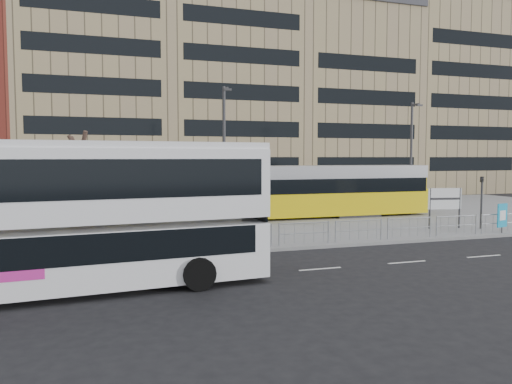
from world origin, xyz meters
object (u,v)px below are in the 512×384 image
object	(u,v)px
ad_panel	(502,216)
traffic_light_east	(482,196)
lamp_post_east	(412,154)
tram	(218,194)
station_sign	(445,201)
pedestrian	(215,220)
bare_tree	(80,129)
traffic_light_west	(101,210)
double_decker_bus	(81,211)
lamp_post_west	(224,151)

from	to	relation	value
ad_panel	traffic_light_east	distance (m)	2.01
traffic_light_east	lamp_post_east	size ratio (longest dim) A/B	0.37
tram	station_sign	size ratio (longest dim) A/B	12.86
pedestrian	ad_panel	bearing A→B (deg)	-88.01
station_sign	traffic_light_east	xyz separation A→B (m)	(1.99, -0.77, 0.31)
ad_panel	bare_tree	xyz separation A→B (m)	(-22.34, 7.31, 4.80)
ad_panel	traffic_light_west	bearing A→B (deg)	164.74
tram	lamp_post_east	size ratio (longest dim) A/B	3.74
tram	station_sign	bearing A→B (deg)	-32.23
double_decker_bus	bare_tree	xyz separation A→B (m)	(-0.20, 12.20, 3.28)
lamp_post_west	lamp_post_east	distance (m)	14.88
traffic_light_east	bare_tree	size ratio (longest dim) A/B	0.40
double_decker_bus	ad_panel	size ratio (longest dim) A/B	7.50
ad_panel	lamp_post_west	distance (m)	16.41
pedestrian	lamp_post_east	distance (m)	18.00
traffic_light_east	lamp_post_west	world-z (taller)	lamp_post_west
ad_panel	traffic_light_west	distance (m)	21.45
double_decker_bus	ad_panel	xyz separation A→B (m)	(22.14, 4.89, -1.52)
double_decker_bus	lamp_post_east	xyz separation A→B (m)	(22.92, 14.42, 2.02)
pedestrian	lamp_post_east	xyz separation A→B (m)	(16.49, 6.27, 3.57)
double_decker_bus	traffic_light_west	world-z (taller)	double_decker_bus
station_sign	traffic_light_east	world-z (taller)	traffic_light_east
station_sign	ad_panel	xyz separation A→B (m)	(1.86, -2.51, -0.70)
tram	pedestrian	size ratio (longest dim) A/B	16.45
double_decker_bus	station_sign	world-z (taller)	double_decker_bus
ad_panel	pedestrian	bearing A→B (deg)	153.58
tram	bare_tree	distance (m)	9.82
tram	bare_tree	xyz separation A→B (m)	(-8.53, -2.87, 3.94)
tram	pedestrian	distance (m)	7.23
traffic_light_east	lamp_post_east	bearing A→B (deg)	69.85
tram	bare_tree	world-z (taller)	bare_tree
double_decker_bus	tram	size ratio (longest dim) A/B	0.40
tram	lamp_post_west	size ratio (longest dim) A/B	3.62
ad_panel	lamp_post_east	distance (m)	10.19
station_sign	traffic_light_east	bearing A→B (deg)	-11.12
tram	station_sign	world-z (taller)	tram
traffic_light_east	tram	bearing A→B (deg)	133.41
traffic_light_west	pedestrian	bearing A→B (deg)	33.33
ad_panel	traffic_light_east	bearing A→B (deg)	71.06
ad_panel	traffic_light_east	xyz separation A→B (m)	(0.13, 1.73, 1.00)
traffic_light_west	bare_tree	bearing A→B (deg)	102.56
tram	station_sign	xyz separation A→B (m)	(11.95, -7.67, -0.16)
lamp_post_east	lamp_post_west	bearing A→B (deg)	-173.11
station_sign	ad_panel	distance (m)	3.20
ad_panel	bare_tree	size ratio (longest dim) A/B	0.21
station_sign	traffic_light_west	bearing A→B (deg)	-163.11
tram	traffic_light_east	distance (m)	16.30
station_sign	pedestrian	world-z (taller)	station_sign
ad_panel	traffic_light_east	size ratio (longest dim) A/B	0.53
double_decker_bus	traffic_light_east	xyz separation A→B (m)	(22.26, 6.62, -0.52)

